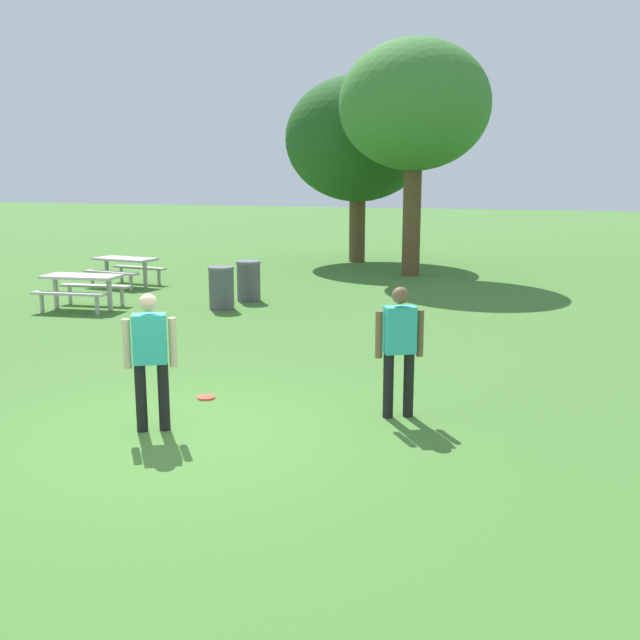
# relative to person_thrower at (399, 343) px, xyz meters

# --- Properties ---
(ground_plane) EXTENTS (120.00, 120.00, 0.00)m
(ground_plane) POSITION_rel_person_thrower_xyz_m (-2.24, -1.48, -0.94)
(ground_plane) COLOR #447530
(person_thrower) EXTENTS (0.55, 0.38, 1.64)m
(person_thrower) POSITION_rel_person_thrower_xyz_m (0.00, 0.00, 0.00)
(person_thrower) COLOR black
(person_thrower) RESTS_ON ground
(person_catcher) EXTENTS (0.55, 0.38, 1.64)m
(person_catcher) POSITION_rel_person_thrower_xyz_m (-2.61, -1.44, 0.00)
(person_catcher) COLOR black
(person_catcher) RESTS_ON ground
(frisbee) EXTENTS (0.24, 0.24, 0.03)m
(frisbee) POSITION_rel_person_thrower_xyz_m (-2.63, -0.12, -0.93)
(frisbee) COLOR #E04733
(frisbee) RESTS_ON ground
(picnic_table_near) EXTENTS (1.87, 1.63, 0.77)m
(picnic_table_near) POSITION_rel_person_thrower_xyz_m (-8.46, 4.96, -0.38)
(picnic_table_near) COLOR beige
(picnic_table_near) RESTS_ON ground
(picnic_table_far) EXTENTS (1.85, 1.60, 0.77)m
(picnic_table_far) POSITION_rel_person_thrower_xyz_m (-9.55, 8.25, -0.38)
(picnic_table_far) COLOR #B2ADA3
(picnic_table_far) RESTS_ON ground
(trash_can_beside_table) EXTENTS (0.59, 0.59, 0.96)m
(trash_can_beside_table) POSITION_rel_person_thrower_xyz_m (-5.38, 7.21, -0.46)
(trash_can_beside_table) COLOR #515156
(trash_can_beside_table) RESTS_ON ground
(trash_can_further_along) EXTENTS (0.59, 0.59, 0.96)m
(trash_can_further_along) POSITION_rel_person_thrower_xyz_m (-5.49, 5.99, -0.46)
(trash_can_further_along) COLOR #515156
(trash_can_further_along) RESTS_ON ground
(tree_tall_left) EXTENTS (4.96, 4.96, 6.30)m
(tree_tall_left) POSITION_rel_person_thrower_xyz_m (-5.23, 15.86, 3.22)
(tree_tall_left) COLOR brown
(tree_tall_left) RESTS_ON ground
(tree_broad_center) EXTENTS (4.40, 4.40, 6.84)m
(tree_broad_center) POSITION_rel_person_thrower_xyz_m (-2.68, 12.96, 3.98)
(tree_broad_center) COLOR brown
(tree_broad_center) RESTS_ON ground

